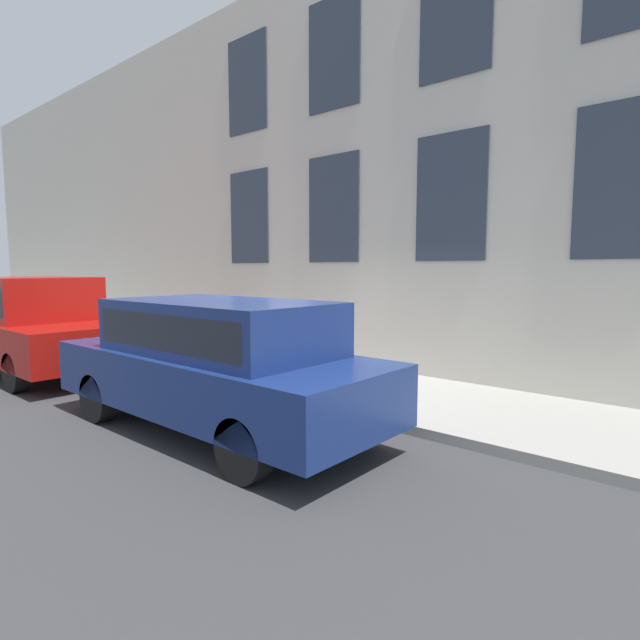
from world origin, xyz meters
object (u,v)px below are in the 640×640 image
person (312,335)px  parked_truck_navy_near (216,357)px  fire_hydrant (329,369)px  parked_car_red_far (34,321)px

person → parked_truck_navy_near: 2.35m
fire_hydrant → person: size_ratio=0.60×
fire_hydrant → person: 0.95m
parked_car_red_far → fire_hydrant: bearing=-72.8°
fire_hydrant → parked_car_red_far: parked_car_red_far is taller
fire_hydrant → person: bearing=58.2°
parked_car_red_far → person: bearing=-66.5°
person → parked_truck_navy_near: bearing=67.7°
fire_hydrant → parked_car_red_far: (-1.91, 6.15, 0.46)m
parked_car_red_far → parked_truck_navy_near: bearing=-89.5°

